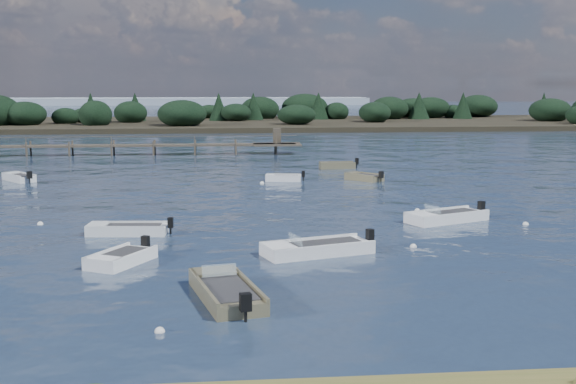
{
  "coord_description": "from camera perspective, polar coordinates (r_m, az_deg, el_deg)",
  "views": [
    {
      "loc": [
        -2.09,
        -28.38,
        7.42
      ],
      "look_at": [
        1.94,
        14.0,
        1.0
      ],
      "focal_mm": 45.0,
      "sensor_mm": 36.0,
      "label": 1
    }
  ],
  "objects": [
    {
      "name": "far_headland",
      "position": [
        131.32,
        6.51,
        6.14
      ],
      "size": [
        190.0,
        40.0,
        5.8
      ],
      "color": "black",
      "rests_on": "ground"
    },
    {
      "name": "buoy_e",
      "position": [
        54.04,
        -2.07,
        0.68
      ],
      "size": [
        0.32,
        0.32,
        0.32
      ],
      "primitive_type": "sphere",
      "color": "silver",
      "rests_on": "ground"
    },
    {
      "name": "tender_far_white",
      "position": [
        55.32,
        -0.36,
        1.02
      ],
      "size": [
        3.07,
        1.49,
        1.03
      ],
      "color": "silver",
      "rests_on": "ground"
    },
    {
      "name": "dinghy_mid_white_a",
      "position": [
        31.76,
        2.31,
        -4.65
      ],
      "size": [
        5.24,
        3.17,
        1.21
      ],
      "color": "silver",
      "rests_on": "ground"
    },
    {
      "name": "tender_far_grey",
      "position": [
        59.1,
        -20.48,
        0.98
      ],
      "size": [
        3.05,
        3.33,
        1.16
      ],
      "color": "silver",
      "rests_on": "ground"
    },
    {
      "name": "jetty",
      "position": [
        79.12,
        -19.83,
        3.4
      ],
      "size": [
        64.5,
        3.2,
        3.4
      ],
      "color": "#453D32",
      "rests_on": "ground"
    },
    {
      "name": "buoy_a",
      "position": [
        22.48,
        -10.1,
        -10.84
      ],
      "size": [
        0.32,
        0.32,
        0.32
      ],
      "primitive_type": "sphere",
      "color": "silver",
      "rests_on": "ground"
    },
    {
      "name": "dinghy_extra_a",
      "position": [
        56.09,
        6.03,
        1.08
      ],
      "size": [
        2.88,
        3.12,
        1.08
      ],
      "color": "#6E6749",
      "rests_on": "ground"
    },
    {
      "name": "ground",
      "position": [
        88.71,
        -4.07,
        3.76
      ],
      "size": [
        400.0,
        400.0,
        0.0
      ],
      "primitive_type": "plane",
      "color": "#182539",
      "rests_on": "ground"
    },
    {
      "name": "dinghy_extra_b",
      "position": [
        30.86,
        -13.04,
        -5.28
      ],
      "size": [
        2.85,
        3.49,
        1.07
      ],
      "color": "silver",
      "rests_on": "ground"
    },
    {
      "name": "tender_far_grey_b",
      "position": [
        63.6,
        3.91,
        2.01
      ],
      "size": [
        3.45,
        1.3,
        1.18
      ],
      "color": "#6E6749",
      "rests_on": "ground"
    },
    {
      "name": "dinghy_near_olive",
      "position": [
        25.41,
        -4.91,
        -8.05
      ],
      "size": [
        2.76,
        5.19,
        1.24
      ],
      "color": "#6E6749",
      "rests_on": "ground"
    },
    {
      "name": "buoy_c",
      "position": [
        40.55,
        -18.99,
        -2.44
      ],
      "size": [
        0.32,
        0.32,
        0.32
      ],
      "primitive_type": "sphere",
      "color": "silver",
      "rests_on": "ground"
    },
    {
      "name": "dinghy_mid_grey",
      "position": [
        36.75,
        -12.58,
        -3.05
      ],
      "size": [
        4.27,
        1.8,
        1.07
      ],
      "color": "silver",
      "rests_on": "ground"
    },
    {
      "name": "buoy_d",
      "position": [
        40.31,
        18.26,
        -2.47
      ],
      "size": [
        0.32,
        0.32,
        0.32
      ],
      "primitive_type": "sphere",
      "color": "silver",
      "rests_on": "ground"
    },
    {
      "name": "buoy_b",
      "position": [
        33.58,
        9.87,
        -4.32
      ],
      "size": [
        0.32,
        0.32,
        0.32
      ],
      "primitive_type": "sphere",
      "color": "silver",
      "rests_on": "ground"
    },
    {
      "name": "buoy_extra_a",
      "position": [
        43.05,
        10.17,
        -1.48
      ],
      "size": [
        0.32,
        0.32,
        0.32
      ],
      "primitive_type": "sphere",
      "color": "silver",
      "rests_on": "ground"
    },
    {
      "name": "dinghy_mid_white_b",
      "position": [
        40.09,
        12.41,
        -2.06
      ],
      "size": [
        4.92,
        3.4,
        1.22
      ],
      "color": "silver",
      "rests_on": "ground"
    }
  ]
}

